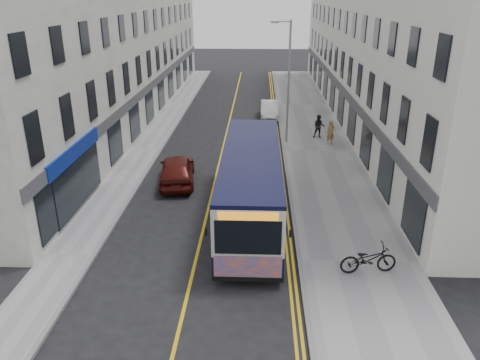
# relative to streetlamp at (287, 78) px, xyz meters

# --- Properties ---
(ground) EXTENTS (140.00, 140.00, 0.00)m
(ground) POSITION_rel_streetlamp_xyz_m (-4.17, -14.00, -4.38)
(ground) COLOR black
(ground) RESTS_ON ground
(pavement_east) EXTENTS (4.50, 64.00, 0.12)m
(pavement_east) POSITION_rel_streetlamp_xyz_m (2.08, -2.00, -4.32)
(pavement_east) COLOR gray
(pavement_east) RESTS_ON ground
(pavement_west) EXTENTS (2.00, 64.00, 0.12)m
(pavement_west) POSITION_rel_streetlamp_xyz_m (-9.17, -2.00, -4.32)
(pavement_west) COLOR gray
(pavement_west) RESTS_ON ground
(kerb_east) EXTENTS (0.18, 64.00, 0.13)m
(kerb_east) POSITION_rel_streetlamp_xyz_m (-0.17, -2.00, -4.32)
(kerb_east) COLOR slate
(kerb_east) RESTS_ON ground
(kerb_west) EXTENTS (0.18, 64.00, 0.13)m
(kerb_west) POSITION_rel_streetlamp_xyz_m (-8.17, -2.00, -4.32)
(kerb_west) COLOR slate
(kerb_west) RESTS_ON ground
(road_centre_line) EXTENTS (0.12, 64.00, 0.01)m
(road_centre_line) POSITION_rel_streetlamp_xyz_m (-4.17, -2.00, -4.38)
(road_centre_line) COLOR gold
(road_centre_line) RESTS_ON ground
(road_dbl_yellow_inner) EXTENTS (0.10, 64.00, 0.01)m
(road_dbl_yellow_inner) POSITION_rel_streetlamp_xyz_m (-0.62, -2.00, -4.38)
(road_dbl_yellow_inner) COLOR gold
(road_dbl_yellow_inner) RESTS_ON ground
(road_dbl_yellow_outer) EXTENTS (0.10, 64.00, 0.01)m
(road_dbl_yellow_outer) POSITION_rel_streetlamp_xyz_m (-0.42, -2.00, -4.38)
(road_dbl_yellow_outer) COLOR gold
(road_dbl_yellow_outer) RESTS_ON ground
(terrace_east) EXTENTS (6.00, 46.00, 13.00)m
(terrace_east) POSITION_rel_streetlamp_xyz_m (7.33, 7.00, 2.12)
(terrace_east) COLOR white
(terrace_east) RESTS_ON ground
(terrace_west) EXTENTS (6.00, 46.00, 13.00)m
(terrace_west) POSITION_rel_streetlamp_xyz_m (-13.17, 7.00, 2.12)
(terrace_west) COLOR silver
(terrace_west) RESTS_ON ground
(streetlamp) EXTENTS (1.32, 0.18, 8.00)m
(streetlamp) POSITION_rel_streetlamp_xyz_m (0.00, 0.00, 0.00)
(streetlamp) COLOR #979A9F
(streetlamp) RESTS_ON ground
(city_bus) EXTENTS (2.57, 11.00, 3.19)m
(city_bus) POSITION_rel_streetlamp_xyz_m (-2.12, -11.53, -2.64)
(city_bus) COLOR black
(city_bus) RESTS_ON ground
(bicycle) EXTENTS (2.16, 1.01, 1.09)m
(bicycle) POSITION_rel_streetlamp_xyz_m (2.22, -15.96, -3.72)
(bicycle) COLOR black
(bicycle) RESTS_ON pavement_east
(pedestrian_near) EXTENTS (0.70, 0.60, 1.63)m
(pedestrian_near) POSITION_rel_streetlamp_xyz_m (2.96, -0.60, -3.45)
(pedestrian_near) COLOR olive
(pedestrian_near) RESTS_ON pavement_east
(pedestrian_far) EXTENTS (0.87, 0.72, 1.62)m
(pedestrian_far) POSITION_rel_streetlamp_xyz_m (2.36, 0.95, -3.45)
(pedestrian_far) COLOR black
(pedestrian_far) RESTS_ON pavement_east
(car_white) EXTENTS (1.41, 3.99, 1.31)m
(car_white) POSITION_rel_streetlamp_xyz_m (-0.97, 6.98, -3.73)
(car_white) COLOR silver
(car_white) RESTS_ON ground
(car_maroon) EXTENTS (2.36, 4.70, 1.54)m
(car_maroon) POSITION_rel_streetlamp_xyz_m (-6.17, -7.41, -3.61)
(car_maroon) COLOR #4F110D
(car_maroon) RESTS_ON ground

